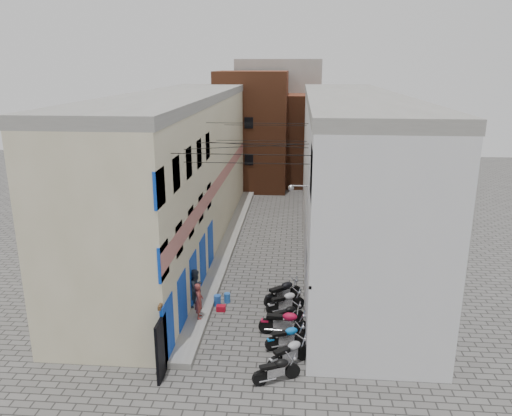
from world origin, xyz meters
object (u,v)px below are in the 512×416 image
(motorcycle_e, at_px, (286,314))
(water_jug_near, at_px, (217,300))
(person_b, at_px, (196,287))
(water_jug_far, at_px, (227,298))
(motorcycle_c, at_px, (287,336))
(motorcycle_a, at_px, (276,369))
(motorcycle_d, at_px, (284,321))
(motorcycle_f, at_px, (285,301))
(motorcycle_b, at_px, (290,352))
(person_a, at_px, (199,301))
(red_crate, at_px, (221,308))
(motorcycle_g, at_px, (283,291))

(motorcycle_e, bearing_deg, water_jug_near, -147.69)
(person_b, bearing_deg, water_jug_far, -35.87)
(motorcycle_e, xyz_separation_m, water_jug_near, (-3.17, 1.50, -0.25))
(motorcycle_c, xyz_separation_m, water_jug_near, (-3.23, 3.25, -0.26))
(motorcycle_a, xyz_separation_m, motorcycle_e, (0.24, 3.92, -0.01))
(motorcycle_d, xyz_separation_m, person_b, (-3.95, 1.78, 0.49))
(motorcycle_c, relative_size, motorcycle_f, 0.95)
(water_jug_near, bearing_deg, motorcycle_a, -61.58)
(water_jug_near, bearing_deg, water_jug_far, 41.36)
(water_jug_near, bearing_deg, motorcycle_d, -36.30)
(motorcycle_b, height_order, person_a, person_a)
(motorcycle_c, bearing_deg, person_b, -147.02)
(motorcycle_b, xyz_separation_m, motorcycle_e, (-0.19, 2.93, -0.06))
(motorcycle_c, relative_size, red_crate, 4.44)
(motorcycle_a, height_order, motorcycle_e, motorcycle_a)
(person_a, height_order, water_jug_far, person_a)
(motorcycle_g, relative_size, water_jug_far, 4.69)
(motorcycle_b, bearing_deg, motorcycle_d, 147.49)
(motorcycle_f, relative_size, person_a, 1.19)
(motorcycle_f, distance_m, water_jug_far, 2.80)
(motorcycle_c, relative_size, water_jug_far, 3.93)
(motorcycle_c, bearing_deg, water_jug_near, -158.16)
(motorcycle_e, bearing_deg, motorcycle_b, -28.62)
(red_crate, bearing_deg, motorcycle_a, -61.38)
(motorcycle_a, relative_size, red_crate, 4.44)
(motorcycle_c, bearing_deg, motorcycle_f, 159.65)
(motorcycle_e, distance_m, motorcycle_f, 1.16)
(motorcycle_b, bearing_deg, water_jug_near, 177.81)
(red_crate, bearing_deg, motorcycle_g, 19.73)
(motorcycle_g, distance_m, water_jug_near, 3.02)
(person_a, bearing_deg, motorcycle_d, -112.67)
(motorcycle_c, xyz_separation_m, red_crate, (-2.99, 2.76, -0.39))
(motorcycle_a, distance_m, water_jug_far, 6.31)
(motorcycle_c, xyz_separation_m, motorcycle_f, (-0.14, 2.90, 0.03))
(motorcycle_a, height_order, red_crate, motorcycle_a)
(motorcycle_f, xyz_separation_m, water_jug_near, (-3.10, 0.34, -0.29))
(motorcycle_c, height_order, water_jug_near, motorcycle_c)
(motorcycle_d, xyz_separation_m, motorcycle_f, (-0.01, 1.94, -0.07))
(motorcycle_a, bearing_deg, water_jug_far, 179.32)
(motorcycle_a, height_order, motorcycle_f, motorcycle_f)
(water_jug_far, bearing_deg, motorcycle_a, -66.29)
(motorcycle_f, bearing_deg, motorcycle_a, -30.30)
(person_a, xyz_separation_m, water_jug_far, (0.90, 1.98, -0.81))
(person_b, height_order, water_jug_far, person_b)
(motorcycle_g, bearing_deg, motorcycle_f, -31.26)
(motorcycle_g, relative_size, person_a, 1.35)
(person_a, bearing_deg, motorcycle_a, -150.24)
(motorcycle_d, relative_size, motorcycle_g, 1.00)
(motorcycle_g, height_order, water_jug_near, motorcycle_g)
(water_jug_near, bearing_deg, person_b, -149.75)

